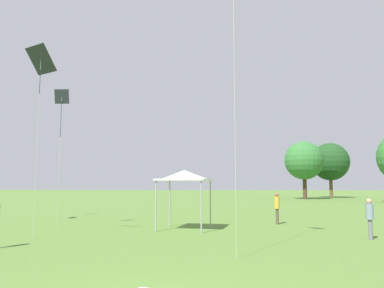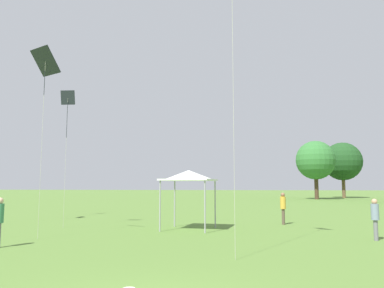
% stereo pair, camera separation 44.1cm
% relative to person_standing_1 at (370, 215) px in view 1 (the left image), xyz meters
% --- Properties ---
extents(person_standing_1, '(0.43, 0.43, 1.64)m').
position_rel_person_standing_1_xyz_m(person_standing_1, '(0.00, 0.00, 0.00)').
color(person_standing_1, slate).
rests_on(person_standing_1, ground).
extents(person_standing_2, '(0.31, 0.31, 1.76)m').
position_rel_person_standing_1_xyz_m(person_standing_2, '(-2.97, 5.65, 0.07)').
color(person_standing_2, brown).
rests_on(person_standing_2, ground).
extents(canopy_tent, '(2.77, 2.77, 2.92)m').
position_rel_person_standing_1_xyz_m(canopy_tent, '(-7.87, 2.65, 1.64)').
color(canopy_tent, white).
rests_on(canopy_tent, ground).
extents(kite_0, '(1.43, 1.21, 7.98)m').
position_rel_person_standing_1_xyz_m(kite_0, '(-13.54, -1.29, 6.36)').
color(kite_0, '#1E2328').
rests_on(kite_0, ground).
extents(kite_3, '(0.77, 0.23, 7.18)m').
position_rel_person_standing_1_xyz_m(kite_3, '(-14.36, 2.56, 5.53)').
color(kite_3, '#1E2328').
rests_on(kite_3, ground).
extents(distant_tree_1, '(6.38, 6.38, 9.30)m').
position_rel_person_standing_1_xyz_m(distant_tree_1, '(11.67, 49.68, 5.10)').
color(distant_tree_1, brown).
rests_on(distant_tree_1, ground).
extents(distant_tree_2, '(5.92, 5.92, 8.90)m').
position_rel_person_standing_1_xyz_m(distant_tree_2, '(6.04, 43.19, 4.92)').
color(distant_tree_2, '#473323').
rests_on(distant_tree_2, ground).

